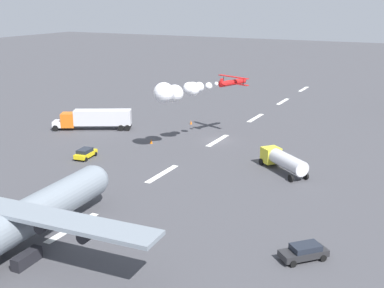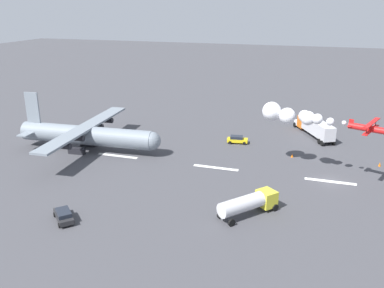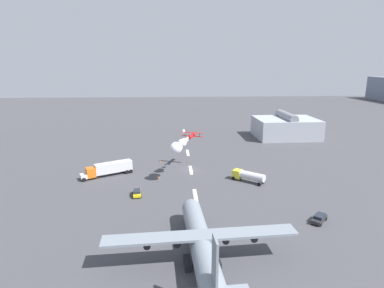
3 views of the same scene
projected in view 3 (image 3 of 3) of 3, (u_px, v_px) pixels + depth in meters
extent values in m
plane|color=#424247|center=(191.00, 170.00, 93.70)|extent=(440.00, 440.00, 0.00)
cube|color=white|center=(184.00, 131.00, 148.83)|extent=(8.00, 0.90, 0.01)
cube|color=white|center=(186.00, 140.00, 130.45)|extent=(8.00, 0.90, 0.01)
cube|color=white|center=(188.00, 153.00, 112.08)|extent=(8.00, 0.90, 0.01)
cube|color=white|center=(191.00, 170.00, 93.70)|extent=(8.00, 0.90, 0.01)
cube|color=white|center=(195.00, 196.00, 75.33)|extent=(8.00, 0.90, 0.01)
cube|color=white|center=(203.00, 238.00, 56.95)|extent=(8.00, 0.90, 0.01)
cylinder|color=gray|center=(201.00, 245.00, 49.35)|extent=(26.71, 5.19, 3.65)
sphere|color=gray|center=(191.00, 208.00, 62.12)|extent=(3.47, 3.47, 3.47)
cube|color=gray|center=(201.00, 235.00, 48.94)|extent=(4.98, 30.77, 0.40)
cylinder|color=black|center=(252.00, 236.00, 50.53)|extent=(2.46, 1.24, 1.10)
cylinder|color=black|center=(224.00, 238.00, 50.00)|extent=(2.46, 1.24, 1.10)
cylinder|color=black|center=(177.00, 241.00, 49.11)|extent=(2.46, 1.24, 1.10)
cylinder|color=black|center=(147.00, 243.00, 48.57)|extent=(2.46, 1.24, 1.10)
cube|color=gray|center=(215.00, 261.00, 37.43)|extent=(2.81, 0.46, 6.00)
cube|color=black|center=(187.00, 263.00, 48.71)|extent=(3.25, 1.18, 1.20)
cube|color=black|center=(216.00, 261.00, 49.25)|extent=(3.25, 1.18, 1.20)
cylinder|color=red|center=(192.00, 136.00, 95.85)|extent=(6.08, 3.00, 0.97)
cube|color=red|center=(192.00, 136.00, 96.07)|extent=(2.92, 6.47, 0.12)
cube|color=red|center=(192.00, 133.00, 95.79)|extent=(2.92, 6.47, 0.12)
cylinder|color=black|center=(185.00, 134.00, 96.57)|extent=(0.08, 0.08, 1.12)
cylinder|color=black|center=(199.00, 135.00, 95.30)|extent=(0.08, 0.08, 1.12)
cube|color=red|center=(189.00, 136.00, 93.18)|extent=(0.69, 0.33, 1.10)
cube|color=red|center=(189.00, 138.00, 93.28)|extent=(1.25, 2.08, 0.08)
cone|color=black|center=(195.00, 134.00, 99.01)|extent=(0.94, 1.02, 0.83)
sphere|color=white|center=(188.00, 138.00, 92.28)|extent=(0.70, 0.70, 0.70)
sphere|color=white|center=(186.00, 140.00, 90.32)|extent=(1.24, 1.24, 1.24)
sphere|color=white|center=(184.00, 141.00, 88.34)|extent=(1.70, 1.70, 1.70)
sphere|color=white|center=(181.00, 143.00, 86.30)|extent=(1.97, 1.97, 1.97)
sphere|color=white|center=(182.00, 143.00, 86.94)|extent=(2.32, 2.32, 2.32)
sphere|color=white|center=(177.00, 147.00, 83.62)|extent=(2.75, 2.75, 2.75)
sphere|color=white|center=(176.00, 148.00, 80.88)|extent=(3.19, 3.19, 3.19)
cube|color=silver|center=(83.00, 176.00, 85.20)|extent=(2.96, 2.59, 1.10)
cube|color=orange|center=(91.00, 172.00, 86.03)|extent=(3.33, 3.29, 2.60)
cube|color=silver|center=(113.00, 167.00, 89.19)|extent=(7.14, 10.44, 2.80)
cylinder|color=black|center=(84.00, 180.00, 84.20)|extent=(0.83, 1.14, 1.10)
cylinder|color=black|center=(127.00, 172.00, 90.34)|extent=(0.83, 1.14, 1.10)
cylinder|color=black|center=(131.00, 171.00, 90.95)|extent=(0.83, 1.14, 1.10)
cylinder|color=black|center=(82.00, 177.00, 86.26)|extent=(0.83, 1.14, 1.10)
cylinder|color=black|center=(124.00, 170.00, 92.40)|extent=(0.83, 1.14, 1.10)
cylinder|color=black|center=(128.00, 169.00, 93.01)|extent=(0.83, 1.14, 1.10)
cube|color=yellow|center=(238.00, 174.00, 85.77)|extent=(3.25, 3.23, 2.20)
cylinder|color=silver|center=(252.00, 176.00, 83.17)|extent=(5.88, 6.47, 2.10)
cylinder|color=black|center=(233.00, 178.00, 85.44)|extent=(0.89, 0.97, 1.00)
cylinder|color=black|center=(259.00, 184.00, 81.11)|extent=(0.89, 0.97, 1.00)
cylinder|color=black|center=(238.00, 176.00, 87.32)|extent=(0.89, 0.97, 1.00)
cylinder|color=black|center=(263.00, 182.00, 82.99)|extent=(0.89, 0.97, 1.00)
cube|color=yellow|center=(137.00, 193.00, 75.17)|extent=(4.32, 2.35, 0.65)
cube|color=#1E232D|center=(137.00, 191.00, 74.83)|extent=(2.67, 1.98, 0.55)
cylinder|color=black|center=(133.00, 192.00, 76.45)|extent=(0.66, 0.31, 0.64)
cylinder|color=black|center=(133.00, 197.00, 73.71)|extent=(0.66, 0.31, 0.64)
cylinder|color=black|center=(140.00, 192.00, 76.79)|extent=(0.66, 0.31, 0.64)
cylinder|color=black|center=(141.00, 197.00, 74.05)|extent=(0.66, 0.31, 0.64)
cube|color=#262628|center=(319.00, 219.00, 62.59)|extent=(4.51, 4.45, 0.65)
cube|color=#1E232D|center=(320.00, 216.00, 62.59)|extent=(3.11, 3.08, 0.55)
cylinder|color=black|center=(321.00, 225.00, 60.93)|extent=(0.61, 0.60, 0.64)
cylinder|color=black|center=(326.00, 219.00, 63.27)|extent=(0.61, 0.60, 0.64)
cylinder|color=black|center=(311.00, 222.00, 62.07)|extent=(0.61, 0.60, 0.64)
cylinder|color=black|center=(317.00, 216.00, 64.41)|extent=(0.61, 0.60, 0.64)
cube|color=#9EA3AD|center=(286.00, 128.00, 134.93)|extent=(19.62, 25.62, 8.30)
cylinder|color=gray|center=(286.00, 116.00, 133.69)|extent=(18.51, 3.72, 3.60)
cone|color=orange|center=(160.00, 161.00, 101.01)|extent=(0.44, 0.44, 0.75)
cone|color=orange|center=(159.00, 177.00, 86.49)|extent=(0.44, 0.44, 0.75)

